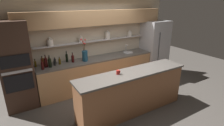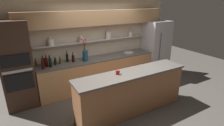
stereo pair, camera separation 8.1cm
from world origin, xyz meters
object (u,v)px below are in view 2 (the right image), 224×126
object	(u,v)px
bottle_oil_1	(47,62)
bottle_wine_10	(50,62)
bottle_wine_6	(46,62)
bottle_wine_9	(67,58)
bottle_oil_3	(60,61)
bottle_sauce_2	(55,61)
bottle_spirit_0	(43,62)
sink_fixture	(129,52)
bottle_wine_4	(43,65)
bottle_wine_5	(73,58)
refrigerator	(155,48)
bottle_spirit_8	(50,62)
flower_vase	(85,55)
bottle_oil_7	(36,63)
bottle_sauce_11	(55,62)
coffee_mug	(117,72)
oven_tower	(17,66)

from	to	relation	value
bottle_oil_1	bottle_wine_10	distance (m)	0.21
bottle_wine_6	bottle_wine_9	distance (m)	0.60
bottle_oil_1	bottle_oil_3	bearing A→B (deg)	-18.05
bottle_oil_1	bottle_sauce_2	bearing A→B (deg)	7.06
bottle_spirit_0	sink_fixture	bearing A→B (deg)	-2.80
bottle_wine_4	bottle_wine_5	size ratio (longest dim) A/B	1.03
refrigerator	bottle_spirit_0	xyz separation A→B (m)	(-3.81, 0.18, 0.08)
bottle_wine_5	bottle_spirit_8	world-z (taller)	bottle_wine_5
sink_fixture	bottle_spirit_8	distance (m)	2.51
bottle_oil_3	bottle_wine_6	bearing A→B (deg)	-176.46
bottle_wine_5	bottle_wine_4	bearing A→B (deg)	-169.41
flower_vase	bottle_wine_5	distance (m)	0.35
bottle_oil_1	bottle_wine_4	bearing A→B (deg)	-117.79
sink_fixture	bottle_wine_10	world-z (taller)	bottle_wine_10
bottle_oil_3	bottle_wine_10	xyz separation A→B (m)	(-0.27, -0.09, 0.04)
refrigerator	sink_fixture	size ratio (longest dim) A/B	5.79
bottle_wine_6	bottle_oil_3	bearing A→B (deg)	3.54
flower_vase	bottle_oil_7	distance (m)	1.32
bottle_wine_6	bottle_spirit_8	distance (m)	0.11
bottle_sauce_2	bottle_spirit_8	distance (m)	0.21
bottle_oil_3	bottle_sauce_11	size ratio (longest dim) A/B	1.20
sink_fixture	bottle_wine_9	bearing A→B (deg)	176.01
refrigerator	bottle_oil_3	bearing A→B (deg)	178.58
flower_vase	bottle_oil_1	xyz separation A→B (m)	(-1.03, 0.19, -0.09)
bottle_spirit_8	coffee_mug	xyz separation A→B (m)	(1.12, -1.60, 0.04)
sink_fixture	coffee_mug	distance (m)	2.07
bottle_sauce_11	oven_tower	bearing A→B (deg)	-177.71
bottle_wine_9	bottle_wine_10	bearing A→B (deg)	-158.50
flower_vase	bottle_sauce_11	xyz separation A→B (m)	(-0.84, 0.07, -0.11)
flower_vase	oven_tower	bearing A→B (deg)	178.83
bottle_wine_6	bottle_oil_7	xyz separation A→B (m)	(-0.24, 0.16, -0.04)
bottle_spirit_0	refrigerator	bearing A→B (deg)	-2.68
bottle_wine_5	bottle_sauce_2	bearing A→B (deg)	163.26
refrigerator	bottle_sauce_11	bearing A→B (deg)	178.82
bottle_oil_1	bottle_wine_4	size ratio (longest dim) A/B	0.81
bottle_sauce_11	bottle_sauce_2	bearing A→B (deg)	71.89
bottle_oil_1	bottle_sauce_11	xyz separation A→B (m)	(0.19, -0.12, -0.02)
refrigerator	bottle_oil_3	size ratio (longest dim) A/B	9.10
coffee_mug	bottle_oil_1	bearing A→B (deg)	125.27
bottle_spirit_8	bottle_oil_7	bearing A→B (deg)	160.73
flower_vase	bottle_wine_6	world-z (taller)	flower_vase
bottle_spirit_8	bottle_wine_4	bearing A→B (deg)	-137.85
refrigerator	sink_fixture	bearing A→B (deg)	177.58
bottle_wine_9	sink_fixture	bearing A→B (deg)	-3.99
bottle_wine_10	bottle_oil_1	bearing A→B (deg)	105.52
bottle_spirit_0	bottle_wine_6	world-z (taller)	bottle_wine_6
oven_tower	bottle_spirit_0	bearing A→B (deg)	12.94
sink_fixture	bottle_wine_4	distance (m)	2.71
flower_vase	bottle_sauce_2	world-z (taller)	flower_vase
bottle_oil_1	flower_vase	bearing A→B (deg)	-10.46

